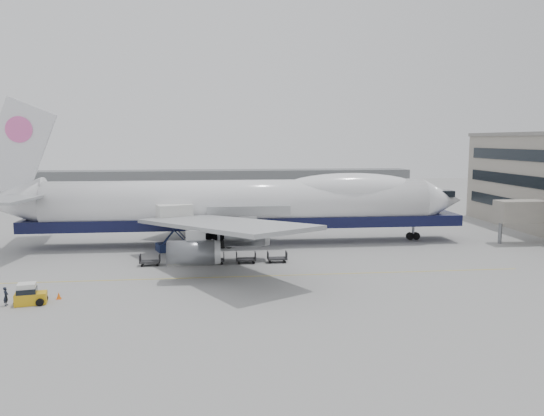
{
  "coord_description": "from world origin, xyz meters",
  "views": [
    {
      "loc": [
        -3.7,
        -60.64,
        14.38
      ],
      "look_at": [
        3.8,
        6.0,
        5.72
      ],
      "focal_mm": 35.0,
      "sensor_mm": 36.0,
      "label": 1
    }
  ],
  "objects": [
    {
      "name": "dolly_2",
      "position": [
        -3.62,
        0.17,
        0.53
      ],
      "size": [
        2.3,
        1.35,
        1.3
      ],
      "color": "#2D2D30",
      "rests_on": "ground"
    },
    {
      "name": "dolly_4",
      "position": [
        3.75,
        0.17,
        0.53
      ],
      "size": [
        2.3,
        1.35,
        1.3
      ],
      "color": "#2D2D30",
      "rests_on": "ground"
    },
    {
      "name": "baggage_tug",
      "position": [
        -19.86,
        -13.41,
        0.85
      ],
      "size": [
        2.82,
        1.86,
        1.91
      ],
      "rotation": [
        0.0,
        0.0,
        0.19
      ],
      "color": "gold",
      "rests_on": "ground"
    },
    {
      "name": "apron_line",
      "position": [
        0.0,
        -6.0,
        0.01
      ],
      "size": [
        60.0,
        0.15,
        0.01
      ],
      "primitive_type": "cube",
      "color": "gold",
      "rests_on": "ground"
    },
    {
      "name": "catering_truck",
      "position": [
        -8.68,
        8.52,
        3.43
      ],
      "size": [
        5.22,
        4.33,
        6.04
      ],
      "rotation": [
        0.0,
        0.0,
        0.35
      ],
      "color": "#172147",
      "rests_on": "ground"
    },
    {
      "name": "dolly_1",
      "position": [
        -7.31,
        0.17,
        0.53
      ],
      "size": [
        2.3,
        1.35,
        1.3
      ],
      "color": "#2D2D30",
      "rests_on": "ground"
    },
    {
      "name": "airliner",
      "position": [
        0.64,
        12.0,
        5.62
      ],
      "size": [
        67.0,
        55.3,
        19.98
      ],
      "color": "white",
      "rests_on": "ground"
    },
    {
      "name": "ground_worker",
      "position": [
        -21.75,
        -13.59,
        0.83
      ],
      "size": [
        0.41,
        0.61,
        1.67
      ],
      "primitive_type": "imported",
      "rotation": [
        0.0,
        0.0,
        1.59
      ],
      "color": "black",
      "rests_on": "ground"
    },
    {
      "name": "dolly_0",
      "position": [
        -10.99,
        0.17,
        0.53
      ],
      "size": [
        2.3,
        1.35,
        1.3
      ],
      "color": "#2D2D30",
      "rests_on": "ground"
    },
    {
      "name": "ground",
      "position": [
        0.0,
        0.0,
        0.0
      ],
      "size": [
        260.0,
        260.0,
        0.0
      ],
      "primitive_type": "plane",
      "color": "gray",
      "rests_on": "ground"
    },
    {
      "name": "hangar",
      "position": [
        -10.0,
        70.0,
        3.5
      ],
      "size": [
        110.0,
        8.0,
        7.0
      ],
      "primitive_type": "cube",
      "color": "slate",
      "rests_on": "ground"
    },
    {
      "name": "traffic_cone",
      "position": [
        -17.76,
        -12.06,
        0.3
      ],
      "size": [
        0.43,
        0.43,
        0.64
      ],
      "rotation": [
        0.0,
        0.0,
        0.27
      ],
      "color": "#FF640D",
      "rests_on": "ground"
    },
    {
      "name": "dolly_3",
      "position": [
        0.07,
        0.17,
        0.53
      ],
      "size": [
        2.3,
        1.35,
        1.3
      ],
      "color": "#2D2D30",
      "rests_on": "ground"
    }
  ]
}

